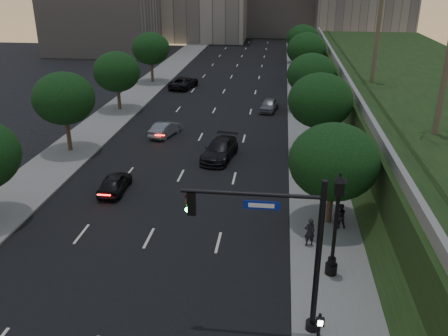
# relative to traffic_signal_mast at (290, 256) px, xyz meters

# --- Properties ---
(ground) EXTENTS (160.00, 160.00, 0.00)m
(ground) POSITION_rel_traffic_signal_mast_xyz_m (-7.75, 1.55, -3.67)
(ground) COLOR black
(ground) RESTS_ON ground
(road_surface) EXTENTS (16.00, 140.00, 0.02)m
(road_surface) POSITION_rel_traffic_signal_mast_xyz_m (-7.75, 31.55, -3.66)
(road_surface) COLOR black
(road_surface) RESTS_ON ground
(sidewalk_right) EXTENTS (4.50, 140.00, 0.15)m
(sidewalk_right) POSITION_rel_traffic_signal_mast_xyz_m (2.50, 31.55, -3.60)
(sidewalk_right) COLOR slate
(sidewalk_right) RESTS_ON ground
(sidewalk_left) EXTENTS (4.50, 140.00, 0.15)m
(sidewalk_left) POSITION_rel_traffic_signal_mast_xyz_m (-18.00, 31.55, -3.60)
(sidewalk_left) COLOR slate
(sidewalk_left) RESTS_ON ground
(embankment) EXTENTS (18.00, 90.00, 4.00)m
(embankment) POSITION_rel_traffic_signal_mast_xyz_m (14.25, 29.55, -1.67)
(embankment) COLOR black
(embankment) RESTS_ON ground
(parapet_wall) EXTENTS (0.35, 90.00, 0.70)m
(parapet_wall) POSITION_rel_traffic_signal_mast_xyz_m (5.75, 29.55, 0.68)
(parapet_wall) COLOR slate
(parapet_wall) RESTS_ON embankment
(office_block_filler) EXTENTS (18.00, 16.00, 14.00)m
(office_block_filler) POSITION_rel_traffic_signal_mast_xyz_m (-33.75, 71.55, 3.33)
(office_block_filler) COLOR gray
(office_block_filler) RESTS_ON ground
(tree_right_a) EXTENTS (5.20, 5.20, 6.24)m
(tree_right_a) POSITION_rel_traffic_signal_mast_xyz_m (2.55, 9.55, 0.35)
(tree_right_a) COLOR #38281C
(tree_right_a) RESTS_ON ground
(tree_right_b) EXTENTS (5.20, 5.20, 6.74)m
(tree_right_b) POSITION_rel_traffic_signal_mast_xyz_m (2.55, 21.55, 0.84)
(tree_right_b) COLOR #38281C
(tree_right_b) RESTS_ON ground
(tree_right_c) EXTENTS (5.20, 5.20, 6.24)m
(tree_right_c) POSITION_rel_traffic_signal_mast_xyz_m (2.55, 34.55, 0.35)
(tree_right_c) COLOR #38281C
(tree_right_c) RESTS_ON ground
(tree_right_d) EXTENTS (5.20, 5.20, 6.74)m
(tree_right_d) POSITION_rel_traffic_signal_mast_xyz_m (2.55, 48.55, 0.84)
(tree_right_d) COLOR #38281C
(tree_right_d) RESTS_ON ground
(tree_right_e) EXTENTS (5.20, 5.20, 6.24)m
(tree_right_e) POSITION_rel_traffic_signal_mast_xyz_m (2.55, 63.55, 0.35)
(tree_right_e) COLOR #38281C
(tree_right_e) RESTS_ON ground
(tree_left_b) EXTENTS (5.00, 5.00, 6.71)m
(tree_left_b) POSITION_rel_traffic_signal_mast_xyz_m (-18.05, 19.55, 0.90)
(tree_left_b) COLOR #38281C
(tree_left_b) RESTS_ON ground
(tree_left_c) EXTENTS (5.00, 5.00, 6.34)m
(tree_left_c) POSITION_rel_traffic_signal_mast_xyz_m (-18.05, 32.55, 0.53)
(tree_left_c) COLOR #38281C
(tree_left_c) RESTS_ON ground
(tree_left_d) EXTENTS (5.00, 5.00, 6.71)m
(tree_left_d) POSITION_rel_traffic_signal_mast_xyz_m (-18.05, 46.55, 0.90)
(tree_left_d) COLOR #38281C
(tree_left_d) RESTS_ON ground
(traffic_signal_mast) EXTENTS (5.68, 0.56, 7.00)m
(traffic_signal_mast) POSITION_rel_traffic_signal_mast_xyz_m (0.00, 0.00, 0.00)
(traffic_signal_mast) COLOR black
(traffic_signal_mast) RESTS_ON ground
(street_lamp) EXTENTS (0.64, 0.64, 5.62)m
(street_lamp) POSITION_rel_traffic_signal_mast_xyz_m (2.23, 4.13, -1.04)
(street_lamp) COLOR black
(street_lamp) RESTS_ON ground
(pedestrian_signal) EXTENTS (0.30, 0.33, 2.50)m
(pedestrian_signal) POSITION_rel_traffic_signal_mast_xyz_m (1.14, -1.98, -2.11)
(pedestrian_signal) COLOR black
(pedestrian_signal) RESTS_ON ground
(sedan_near_left) EXTENTS (1.63, 3.92, 1.33)m
(sedan_near_left) POSITION_rel_traffic_signal_mast_xyz_m (-11.69, 12.34, -3.01)
(sedan_near_left) COLOR black
(sedan_near_left) RESTS_ON ground
(sedan_mid_left) EXTENTS (2.45, 4.23, 1.32)m
(sedan_mid_left) POSITION_rel_traffic_signal_mast_xyz_m (-11.03, 24.56, -3.01)
(sedan_mid_left) COLOR slate
(sedan_mid_left) RESTS_ON ground
(sedan_far_left) EXTENTS (3.51, 5.77, 1.50)m
(sedan_far_left) POSITION_rel_traffic_signal_mast_xyz_m (-13.15, 43.82, -2.92)
(sedan_far_left) COLOR black
(sedan_far_left) RESTS_ON ground
(sedan_near_right) EXTENTS (2.94, 5.52, 1.52)m
(sedan_near_right) POSITION_rel_traffic_signal_mast_xyz_m (-5.32, 19.41, -2.91)
(sedan_near_right) COLOR black
(sedan_near_right) RESTS_ON ground
(sedan_far_right) EXTENTS (2.27, 4.25, 1.38)m
(sedan_far_right) POSITION_rel_traffic_signal_mast_xyz_m (-1.79, 34.16, -2.98)
(sedan_far_right) COLOR slate
(sedan_far_right) RESTS_ON ground
(pedestrian_a) EXTENTS (0.68, 0.54, 1.64)m
(pedestrian_a) POSITION_rel_traffic_signal_mast_xyz_m (1.26, 6.68, -2.70)
(pedestrian_a) COLOR black
(pedestrian_a) RESTS_ON sidewalk_right
(pedestrian_b) EXTENTS (0.83, 0.70, 1.53)m
(pedestrian_b) POSITION_rel_traffic_signal_mast_xyz_m (3.12, 8.87, -2.76)
(pedestrian_b) COLOR black
(pedestrian_b) RESTS_ON sidewalk_right
(pedestrian_c) EXTENTS (1.06, 0.49, 1.76)m
(pedestrian_c) POSITION_rel_traffic_signal_mast_xyz_m (2.63, 15.21, -2.64)
(pedestrian_c) COLOR black
(pedestrian_c) RESTS_ON sidewalk_right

